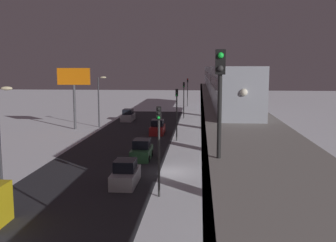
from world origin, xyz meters
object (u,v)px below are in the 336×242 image
Objects in this scene: sedan_red at (157,128)px; traffic_light_near at (159,138)px; sedan_green at (142,151)px; traffic_light_distant at (188,88)px; sedan_silver at (125,175)px; subway_train at (217,77)px; traffic_light_far at (184,95)px; commercial_billboard at (74,82)px; traffic_light_mid at (177,107)px; rail_signal at (220,85)px; sedan_silver_2 at (128,116)px.

sedan_red is 0.67× the size of traffic_light_near.
sedan_red is (0.00, -14.79, 0.01)m from sedan_green.
traffic_light_near and traffic_light_distant have the same top height.
sedan_silver is at bearing -90.00° from sedan_red.
subway_train reaches higher than sedan_green.
traffic_light_far is 0.72× the size of commercial_billboard.
sedan_silver is at bearing 75.07° from subway_train.
sedan_red is at bearing 42.50° from subway_train.
subway_train is 10.98m from traffic_light_far.
commercial_billboard is at bearing 115.07° from sedan_silver.
traffic_light_distant is at bearing -90.00° from traffic_light_mid.
traffic_light_mid reaches higher than sedan_green.
traffic_light_mid is at bearing 66.50° from subway_train.
traffic_light_near is (-2.90, 11.43, 3.41)m from sedan_green.
sedan_green is 0.98× the size of sedan_red.
traffic_light_mid is 17.49m from commercial_billboard.
sedan_red is 38.24m from traffic_light_distant.
traffic_light_near reaches higher than sedan_silver.
rail_signal reaches higher than subway_train.
sedan_green is at bearing 90.00° from sedan_silver.
rail_signal is 13.55m from traffic_light_near.
traffic_light_distant is (0.00, -42.80, 0.00)m from traffic_light_mid.
sedan_silver is 0.90× the size of sedan_silver_2.
subway_train is at bearing -92.33° from rail_signal.
sedan_green is 28.41m from sedan_silver_2.
sedan_red is 14.20m from commercial_billboard.
commercial_billboard is at bearing 66.21° from traffic_light_distant.
traffic_light_far is at bearing 90.00° from traffic_light_distant.
traffic_light_mid is (-9.30, 17.71, 3.40)m from sedan_silver_2.
sedan_silver is at bearing 81.19° from traffic_light_mid.
sedan_red is 26.60m from traffic_light_near.
commercial_billboard is (12.47, -17.90, 6.04)m from sedan_green.
traffic_light_mid is (-2.90, -9.97, 3.41)m from sedan_green.
traffic_light_near is at bearing 90.00° from traffic_light_mid.
rail_signal is at bearing 92.63° from traffic_light_distant.
commercial_billboard is at bearing 124.86° from sedan_green.
traffic_light_near reaches higher than sedan_green.
traffic_light_distant is (0.00, -64.20, 0.00)m from traffic_light_near.
sedan_red is at bearing 90.00° from sedan_silver.
traffic_light_near is 42.80m from traffic_light_far.
commercial_billboard is at bearing 12.23° from subway_train.
sedan_green is 14.79m from sedan_red.
sedan_silver_2 is (6.40, -12.89, -0.00)m from sedan_red.
traffic_light_mid is 0.72× the size of commercial_billboard.
sedan_silver is (6.42, -15.05, -7.66)m from rail_signal.
sedan_silver is 19.25m from traffic_light_mid.
sedan_silver_2 is 0.71× the size of traffic_light_near.
traffic_light_far reaches higher than sedan_red.
sedan_silver is 0.46× the size of commercial_billboard.
sedan_silver_2 is at bearing -76.62° from traffic_light_near.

